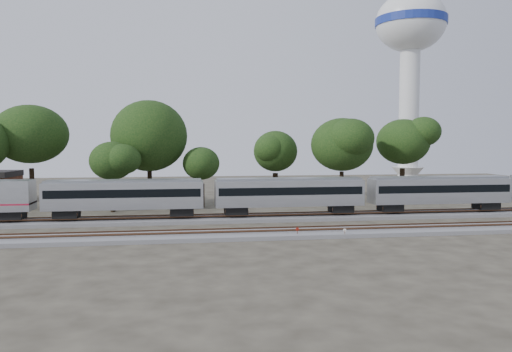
{
  "coord_description": "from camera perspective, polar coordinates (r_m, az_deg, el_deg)",
  "views": [
    {
      "loc": [
        -5.85,
        -51.42,
        9.21
      ],
      "look_at": [
        2.33,
        5.0,
        5.22
      ],
      "focal_mm": 35.0,
      "sensor_mm": 36.0,
      "label": 1
    }
  ],
  "objects": [
    {
      "name": "ground",
      "position": [
        52.57,
        -1.74,
        -6.09
      ],
      "size": [
        160.0,
        160.0,
        0.0
      ],
      "primitive_type": "plane",
      "color": "#383328",
      "rests_on": "ground"
    },
    {
      "name": "track_far",
      "position": [
        58.42,
        -2.41,
        -4.87
      ],
      "size": [
        160.0,
        5.0,
        0.73
      ],
      "color": "slate",
      "rests_on": "ground"
    },
    {
      "name": "track_near",
      "position": [
        48.62,
        -1.2,
        -6.67
      ],
      "size": [
        160.0,
        5.0,
        0.73
      ],
      "color": "slate",
      "rests_on": "ground"
    },
    {
      "name": "train",
      "position": [
        61.74,
        12.56,
        -1.66
      ],
      "size": [
        109.99,
        3.14,
        4.63
      ],
      "color": "#B6B9BE",
      "rests_on": "ground"
    },
    {
      "name": "switch_stand_red",
      "position": [
        47.87,
        4.74,
        -6.32
      ],
      "size": [
        0.32,
        0.09,
        1.01
      ],
      "rotation": [
        0.0,
        0.0,
        0.18
      ],
      "color": "#512D19",
      "rests_on": "ground"
    },
    {
      "name": "switch_stand_white",
      "position": [
        48.42,
        10.11,
        -6.32
      ],
      "size": [
        0.28,
        0.13,
        0.91
      ],
      "rotation": [
        0.0,
        0.0,
        -0.38
      ],
      "color": "#512D19",
      "rests_on": "ground"
    },
    {
      "name": "switch_lever",
      "position": [
        47.78,
        5.33,
        -6.94
      ],
      "size": [
        0.56,
        0.43,
        0.3
      ],
      "primitive_type": "cube",
      "rotation": [
        0.0,
        0.0,
        -0.28
      ],
      "color": "#512D19",
      "rests_on": "ground"
    },
    {
      "name": "water_tower",
      "position": [
        107.65,
        17.24,
        14.29
      ],
      "size": [
        14.02,
        14.02,
        38.83
      ],
      "color": "silver",
      "rests_on": "ground"
    },
    {
      "name": "tree_1",
      "position": [
        75.25,
        -24.37,
        4.37
      ],
      "size": [
        10.33,
        10.33,
        14.57
      ],
      "color": "black",
      "rests_on": "ground"
    },
    {
      "name": "tree_2",
      "position": [
        67.27,
        -16.13,
        1.66
      ],
      "size": [
        6.78,
        6.78,
        9.56
      ],
      "color": "black",
      "rests_on": "ground"
    },
    {
      "name": "tree_3",
      "position": [
        71.57,
        -12.13,
        4.49
      ],
      "size": [
        10.11,
        10.11,
        14.25
      ],
      "color": "black",
      "rests_on": "ground"
    },
    {
      "name": "tree_4",
      "position": [
        69.68,
        -6.29,
        1.42
      ],
      "size": [
        6.23,
        6.23,
        8.78
      ],
      "color": "black",
      "rests_on": "ground"
    },
    {
      "name": "tree_5",
      "position": [
        79.62,
        2.23,
        2.84
      ],
      "size": [
        7.74,
        7.74,
        10.91
      ],
      "color": "black",
      "rests_on": "ground"
    },
    {
      "name": "tree_6",
      "position": [
        75.22,
        9.8,
        3.54
      ],
      "size": [
        8.84,
        8.84,
        12.47
      ],
      "color": "black",
      "rests_on": "ground"
    },
    {
      "name": "tree_7",
      "position": [
        82.17,
        16.44,
        3.77
      ],
      "size": [
        9.27,
        9.27,
        13.07
      ],
      "color": "black",
      "rests_on": "ground"
    }
  ]
}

